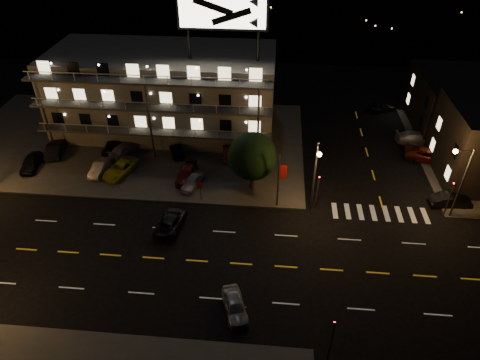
# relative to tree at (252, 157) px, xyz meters

# --- Properties ---
(ground) EXTENTS (140.00, 140.00, 0.00)m
(ground) POSITION_rel_tree_xyz_m (-2.16, -11.13, -4.13)
(ground) COLOR black
(ground) RESTS_ON ground
(curb_nw) EXTENTS (44.00, 24.00, 0.15)m
(curb_nw) POSITION_rel_tree_xyz_m (-16.16, 8.87, -4.06)
(curb_nw) COLOR #3B3C39
(curb_nw) RESTS_ON ground
(motel) EXTENTS (28.00, 13.80, 18.10)m
(motel) POSITION_rel_tree_xyz_m (-12.10, 12.76, 1.21)
(motel) COLOR gray
(motel) RESTS_ON ground
(side_bldg_back) EXTENTS (14.06, 12.00, 7.00)m
(side_bldg_back) POSITION_rel_tree_xyz_m (27.83, 16.87, -0.63)
(side_bldg_back) COLOR black
(side_bldg_back) RESTS_ON ground
(streetlight_nc) EXTENTS (0.44, 1.92, 8.00)m
(streetlight_nc) POSITION_rel_tree_xyz_m (6.34, -3.19, 0.83)
(streetlight_nc) COLOR #2D2D30
(streetlight_nc) RESTS_ON ground
(streetlight_ne) EXTENTS (1.92, 0.44, 8.00)m
(streetlight_ne) POSITION_rel_tree_xyz_m (19.98, -2.83, 0.83)
(streetlight_ne) COLOR #2D2D30
(streetlight_ne) RESTS_ON ground
(signal_nw) EXTENTS (0.20, 0.27, 4.60)m
(signal_nw) POSITION_rel_tree_xyz_m (6.84, -2.63, -1.56)
(signal_nw) COLOR #2D2D30
(signal_nw) RESTS_ON ground
(signal_sw) EXTENTS (0.20, 0.27, 4.60)m
(signal_sw) POSITION_rel_tree_xyz_m (6.84, -19.62, -1.56)
(signal_sw) COLOR #2D2D30
(signal_sw) RESTS_ON ground
(signal_ne) EXTENTS (0.27, 0.20, 4.60)m
(signal_ne) POSITION_rel_tree_xyz_m (19.84, -2.63, -1.56)
(signal_ne) COLOR #2D2D30
(signal_ne) RESTS_ON ground
(banner_north) EXTENTS (0.83, 0.16, 6.40)m
(banner_north) POSITION_rel_tree_xyz_m (2.93, -2.73, -0.70)
(banner_north) COLOR #2D2D30
(banner_north) RESTS_ON ground
(stop_sign) EXTENTS (0.91, 0.11, 2.61)m
(stop_sign) POSITION_rel_tree_xyz_m (-5.16, -2.56, -2.42)
(stop_sign) COLOR #2D2D30
(stop_sign) RESTS_ON ground
(tree) EXTENTS (5.32, 5.12, 6.70)m
(tree) POSITION_rel_tree_xyz_m (0.00, 0.00, 0.00)
(tree) COLOR black
(tree) RESTS_ON curb_nw
(lot_car_0) EXTENTS (2.30, 4.43, 1.44)m
(lot_car_0) POSITION_rel_tree_xyz_m (-25.91, 1.63, -3.26)
(lot_car_0) COLOR black
(lot_car_0) RESTS_ON curb_nw
(lot_car_1) EXTENTS (1.66, 4.01, 1.29)m
(lot_car_1) POSITION_rel_tree_xyz_m (-17.58, 1.38, -3.34)
(lot_car_1) COLOR #97979C
(lot_car_1) RESTS_ON curb_nw
(lot_car_2) EXTENTS (3.62, 5.28, 1.34)m
(lot_car_2) POSITION_rel_tree_xyz_m (-15.11, 1.44, -3.31)
(lot_car_2) COLOR gold
(lot_car_2) RESTS_ON curb_nw
(lot_car_3) EXTENTS (2.11, 4.58, 1.30)m
(lot_car_3) POSITION_rel_tree_xyz_m (-7.38, 1.09, -3.33)
(lot_car_3) COLOR #5E190D
(lot_car_3) RESTS_ON curb_nw
(lot_car_4) EXTENTS (2.48, 3.93, 1.25)m
(lot_car_4) POSITION_rel_tree_xyz_m (-6.49, -0.32, -3.36)
(lot_car_4) COLOR #97979C
(lot_car_4) RESTS_ON curb_nw
(lot_car_5) EXTENTS (2.69, 4.80, 1.50)m
(lot_car_5) POSITION_rel_tree_xyz_m (-24.37, 4.75, -3.23)
(lot_car_5) COLOR black
(lot_car_5) RESTS_ON curb_nw
(lot_car_6) EXTENTS (2.51, 4.70, 1.26)m
(lot_car_6) POSITION_rel_tree_xyz_m (-17.62, 6.37, -3.35)
(lot_car_6) COLOR black
(lot_car_6) RESTS_ON curb_nw
(lot_car_7) EXTENTS (3.53, 5.07, 1.36)m
(lot_car_7) POSITION_rel_tree_xyz_m (-15.94, 5.58, -3.30)
(lot_car_7) COLOR #97979C
(lot_car_7) RESTS_ON curb_nw
(lot_car_8) EXTENTS (3.08, 4.36, 1.38)m
(lot_car_8) POSITION_rel_tree_xyz_m (-9.54, 6.16, -3.29)
(lot_car_8) COLOR black
(lot_car_8) RESTS_ON curb_nw
(lot_car_9) EXTENTS (2.11, 4.61, 1.46)m
(lot_car_9) POSITION_rel_tree_xyz_m (-3.10, 6.21, -3.25)
(lot_car_9) COLOR #5E190D
(lot_car_9) RESTS_ON curb_nw
(side_car_0) EXTENTS (4.32, 1.76, 1.39)m
(side_car_0) POSITION_rel_tree_xyz_m (20.86, -1.03, -3.43)
(side_car_0) COLOR black
(side_car_0) RESTS_ON ground
(side_car_1) EXTENTS (5.89, 3.79, 1.51)m
(side_car_1) POSITION_rel_tree_xyz_m (20.81, 7.65, -3.38)
(side_car_1) COLOR #5E190D
(side_car_1) RESTS_ON ground
(side_car_2) EXTENTS (5.33, 2.45, 1.51)m
(side_car_2) POSITION_rel_tree_xyz_m (20.36, 11.67, -3.38)
(side_car_2) COLOR #97979C
(side_car_2) RESTS_ON ground
(side_car_3) EXTENTS (4.48, 3.23, 1.42)m
(side_car_3) POSITION_rel_tree_xyz_m (17.59, 20.53, -3.42)
(side_car_3) COLOR black
(side_car_3) RESTS_ON ground
(road_car_east) EXTENTS (2.77, 4.29, 1.36)m
(road_car_east) POSITION_rel_tree_xyz_m (-0.21, -16.20, -3.45)
(road_car_east) COLOR #97979C
(road_car_east) RESTS_ON ground
(road_car_west) EXTENTS (2.82, 5.07, 1.34)m
(road_car_west) POSITION_rel_tree_xyz_m (-7.43, -6.76, -3.46)
(road_car_west) COLOR black
(road_car_west) RESTS_ON ground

